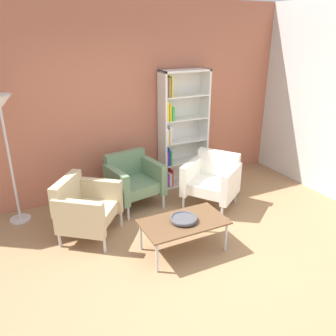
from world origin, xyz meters
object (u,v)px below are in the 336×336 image
decorative_bowl (184,219)px  armchair_spare_guest (133,179)px  armchair_near_window (212,179)px  floor_lamp_torchiere (2,118)px  armchair_corner_red (85,207)px  bookshelf_tall (179,130)px  coffee_table_low (184,223)px

decorative_bowl → armchair_spare_guest: size_ratio=0.39×
armchair_near_window → floor_lamp_torchiere: (-2.65, 0.78, 1.03)m
armchair_corner_red → bookshelf_tall: bearing=-25.1°
armchair_spare_guest → coffee_table_low: bearing=-95.1°
armchair_spare_guest → floor_lamp_torchiere: (-1.59, 0.26, 1.03)m
decorative_bowl → armchair_spare_guest: armchair_spare_guest is taller
armchair_corner_red → armchair_spare_guest: bearing=-19.8°
bookshelf_tall → armchair_spare_guest: (-0.98, -0.40, -0.53)m
bookshelf_tall → coffee_table_low: (-0.87, -1.76, -0.58)m
floor_lamp_torchiere → bookshelf_tall: bearing=3.0°
bookshelf_tall → armchair_near_window: bearing=-85.3°
coffee_table_low → armchair_corner_red: (-0.96, 0.82, 0.05)m
armchair_corner_red → armchair_near_window: bearing=-51.6°
bookshelf_tall → coffee_table_low: size_ratio=1.90×
armchair_spare_guest → floor_lamp_torchiere: size_ratio=0.47×
decorative_bowl → floor_lamp_torchiere: size_ratio=0.18×
bookshelf_tall → armchair_near_window: bookshelf_tall is taller
decorative_bowl → floor_lamp_torchiere: bearing=136.4°
armchair_spare_guest → armchair_near_window: bearing=-35.8°
bookshelf_tall → armchair_spare_guest: size_ratio=2.33×
armchair_spare_guest → floor_lamp_torchiere: floor_lamp_torchiere is taller
armchair_corner_red → coffee_table_low: bearing=-93.0°
bookshelf_tall → coffee_table_low: 2.04m
armchair_spare_guest → bookshelf_tall: bearing=12.2°
coffee_table_low → armchair_corner_red: size_ratio=1.05×
armchair_near_window → armchair_corner_red: size_ratio=1.00×
armchair_near_window → coffee_table_low: bearing=-83.4°
coffee_table_low → armchair_corner_red: bearing=139.2°
armchair_corner_red → floor_lamp_torchiere: floor_lamp_torchiere is taller
floor_lamp_torchiere → armchair_corner_red: bearing=-47.0°
coffee_table_low → decorative_bowl: decorative_bowl is taller
coffee_table_low → armchair_near_window: armchair_near_window is taller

